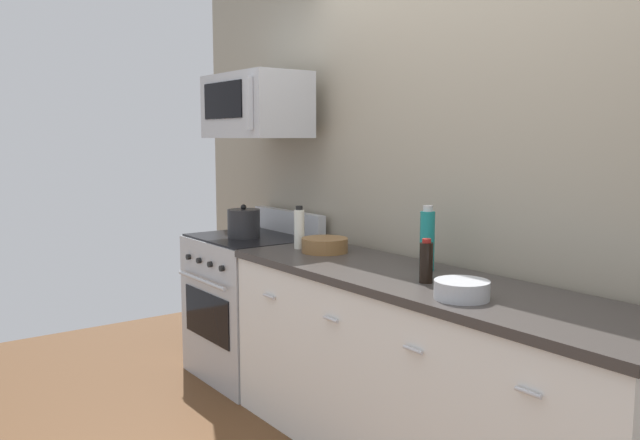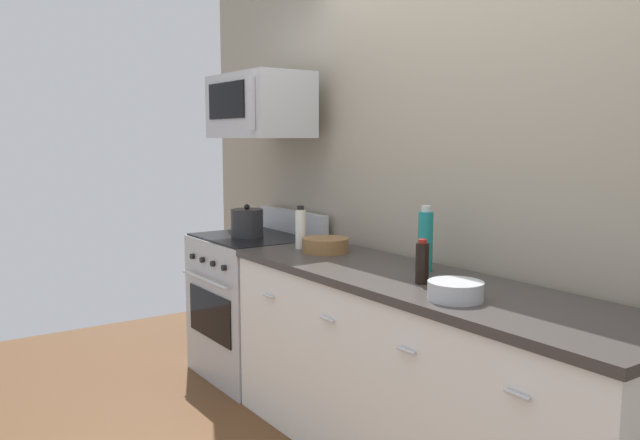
{
  "view_description": "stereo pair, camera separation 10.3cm",
  "coord_description": "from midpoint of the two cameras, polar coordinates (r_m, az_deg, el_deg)",
  "views": [
    {
      "loc": [
        2.04,
        -2.08,
        1.55
      ],
      "look_at": [
        -0.72,
        -0.05,
        1.12
      ],
      "focal_mm": 36.41,
      "sensor_mm": 36.0,
      "label": 1
    },
    {
      "loc": [
        2.1,
        -2.0,
        1.55
      ],
      "look_at": [
        -0.72,
        -0.05,
        1.12
      ],
      "focal_mm": 36.41,
      "sensor_mm": 36.0,
      "label": 2
    }
  ],
  "objects": [
    {
      "name": "bottle_soy_sauce_dark",
      "position": [
        2.87,
        9.99,
        -3.7
      ],
      "size": [
        0.06,
        0.06,
        0.2
      ],
      "color": "black",
      "rests_on": "countertop_slab"
    },
    {
      "name": "bowl_steel_prep",
      "position": [
        2.62,
        12.94,
        -6.03
      ],
      "size": [
        0.22,
        0.22,
        0.07
      ],
      "color": "#B2B5BA",
      "rests_on": "countertop_slab"
    },
    {
      "name": "microwave",
      "position": [
        4.18,
        -4.66,
        9.94
      ],
      "size": [
        0.74,
        0.44,
        0.4
      ],
      "color": "#B7BABF"
    },
    {
      "name": "back_wall",
      "position": [
        3.22,
        15.15,
        3.38
      ],
      "size": [
        5.42,
        0.1,
        2.7
      ],
      "primitive_type": "cube",
      "color": "#9E937F",
      "rests_on": "ground_plane"
    },
    {
      "name": "bowl_wooden_salad",
      "position": [
        3.6,
        1.3,
        -2.17
      ],
      "size": [
        0.26,
        0.26,
        0.08
      ],
      "color": "brown",
      "rests_on": "countertop_slab"
    },
    {
      "name": "bottle_sparkling_teal",
      "position": [
        3.14,
        10.18,
        -1.75
      ],
      "size": [
        0.07,
        0.07,
        0.31
      ],
      "color": "#197F7A",
      "rests_on": "countertop_slab"
    },
    {
      "name": "bottle_vinegar_white",
      "position": [
        3.71,
        -0.99,
        -0.74
      ],
      "size": [
        0.06,
        0.06,
        0.25
      ],
      "color": "silver",
      "rests_on": "countertop_slab"
    },
    {
      "name": "stockpot",
      "position": [
        4.16,
        -5.72,
        -0.26
      ],
      "size": [
        0.21,
        0.21,
        0.21
      ],
      "color": "#262628",
      "rests_on": "range_oven"
    },
    {
      "name": "counter_unit",
      "position": [
        3.11,
        9.54,
        -13.45
      ],
      "size": [
        2.33,
        0.66,
        0.92
      ],
      "color": "white",
      "rests_on": "ground_plane"
    },
    {
      "name": "range_oven",
      "position": [
        4.29,
        -5.0,
        -7.41
      ],
      "size": [
        0.76,
        0.69,
        1.07
      ],
      "color": "#B7BABF",
      "rests_on": "ground_plane"
    }
  ]
}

